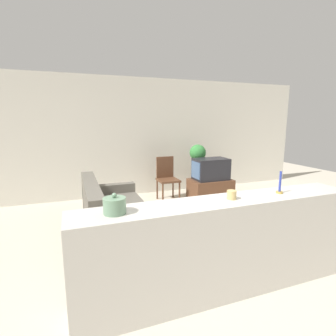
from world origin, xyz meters
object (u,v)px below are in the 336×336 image
object	(u,v)px
couch	(114,216)
potted_plant	(198,154)
television	(211,169)
decorative_bowl	(115,205)
wooden_chair	(167,176)

from	to	relation	value
couch	potted_plant	world-z (taller)	potted_plant
potted_plant	couch	bearing A→B (deg)	-146.78
television	decorative_bowl	bearing A→B (deg)	-132.08
television	wooden_chair	xyz separation A→B (m)	(-0.86, 0.40, -0.18)
couch	potted_plant	bearing A→B (deg)	33.22
television	couch	bearing A→B (deg)	-156.11
wooden_chair	potted_plant	xyz separation A→B (m)	(0.75, -0.00, 0.46)
television	potted_plant	world-z (taller)	potted_plant
wooden_chair	potted_plant	bearing A→B (deg)	-0.12
decorative_bowl	television	bearing A→B (deg)	47.92
potted_plant	wooden_chair	bearing A→B (deg)	179.88
decorative_bowl	couch	bearing A→B (deg)	82.01
wooden_chair	decorative_bowl	bearing A→B (deg)	-117.31
couch	television	world-z (taller)	television
couch	wooden_chair	size ratio (longest dim) A/B	1.89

